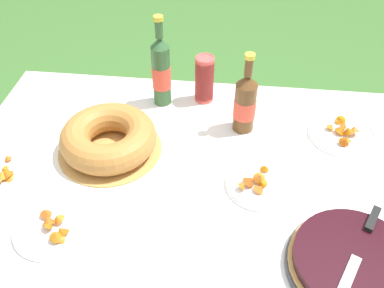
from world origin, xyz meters
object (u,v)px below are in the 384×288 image
Objects in this scene: cider_bottle_amber at (245,103)px; cider_bottle_green at (161,71)px; berry_tart at (354,264)px; serving_knife at (361,248)px; bundt_cake at (109,138)px; cup_stack at (204,79)px; snack_plate_left at (53,226)px; snack_plate_far at (342,133)px; snack_plate_near at (2,175)px; snack_plate_right at (259,183)px.

cider_bottle_green is at bearing 158.24° from cider_bottle_amber.
serving_knife reaches higher than berry_tart.
berry_tart is 0.99× the size of bundt_cake.
cup_stack is 0.17m from cider_bottle_green.
snack_plate_far is at bearing 30.02° from snack_plate_left.
berry_tart reaches higher than snack_plate_far.
bundt_cake is 0.44m from cup_stack.
cider_bottle_green is at bearing 132.14° from berry_tart.
cider_bottle_amber reaches higher than cup_stack.
cider_bottle_amber is 1.28× the size of snack_plate_near.
cup_stack is 0.87× the size of snack_plate_right.
cider_bottle_amber is (0.32, -0.13, -0.03)m from cider_bottle_green.
serving_knife is 1.58× the size of snack_plate_right.
snack_plate_right is (0.22, -0.44, -0.08)m from cup_stack.
snack_plate_right is (0.37, -0.41, -0.13)m from cider_bottle_green.
snack_plate_near is at bearing -175.95° from snack_plate_right.
snack_plate_right reaches higher than snack_plate_left.
cup_stack reaches higher than snack_plate_left.
bundt_cake is 1.52× the size of snack_plate_left.
cider_bottle_green is 1.63× the size of snack_plate_right.
cup_stack is 0.22m from cider_bottle_amber.
snack_plate_near is at bearing 168.53° from berry_tart.
cup_stack is at bearing 48.35° from bundt_cake.
bundt_cake is at bearing 167.77° from snack_plate_right.
cider_bottle_amber is at bearing 24.03° from snack_plate_near.
cider_bottle_amber is 1.40× the size of snack_plate_right.
snack_plate_right is (0.51, -0.11, -0.04)m from bundt_cake.
snack_plate_left reaches higher than snack_plate_far.
cider_bottle_green is 1.53× the size of snack_plate_left.
serving_knife is at bearing -44.21° from snack_plate_right.
snack_plate_far is (0.29, 0.28, 0.00)m from snack_plate_right.
cider_bottle_green is at bearing 169.00° from snack_plate_far.
snack_plate_right is (0.58, 0.23, 0.00)m from snack_plate_left.
bundt_cake is 1.48× the size of snack_plate_far.
bundt_cake reaches higher than snack_plate_far.
snack_plate_far is (0.88, 0.51, 0.00)m from snack_plate_left.
bundt_cake is 0.99× the size of cider_bottle_green.
cider_bottle_green is at bearing 132.64° from snack_plate_right.
bundt_cake reaches higher than snack_plate_near.
bundt_cake is at bearing -131.65° from cup_stack.
snack_plate_left is at bearing -149.98° from snack_plate_far.
berry_tart is 1.85× the size of cup_stack.
berry_tart is 1.08m from snack_plate_near.
berry_tart is at bearing 0.00° from serving_knife.
serving_knife is 1.09m from snack_plate_near.
bundt_cake is at bearing 28.45° from snack_plate_near.
bundt_cake is 1.16× the size of cider_bottle_amber.
cider_bottle_green reaches higher than cup_stack.
cup_stack is 0.79m from snack_plate_near.
cider_bottle_amber is 0.84m from snack_plate_near.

